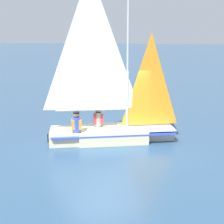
# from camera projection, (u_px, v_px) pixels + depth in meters

# --- Properties ---
(ground_plane) EXTENTS (260.00, 260.00, 0.00)m
(ground_plane) POSITION_uv_depth(u_px,v_px,m) (112.00, 140.00, 11.32)
(ground_plane) COLOR #2D4C6B
(sailboat_main) EXTENTS (2.81, 4.56, 5.87)m
(sailboat_main) POSITION_uv_depth(u_px,v_px,m) (110.00, 116.00, 11.10)
(sailboat_main) COLOR beige
(sailboat_main) RESTS_ON ground_plane
(sailor_helm) EXTENTS (0.38, 0.41, 1.16)m
(sailor_helm) POSITION_uv_depth(u_px,v_px,m) (98.00, 121.00, 11.42)
(sailor_helm) COLOR black
(sailor_helm) RESTS_ON ground_plane
(sailor_crew) EXTENTS (0.38, 0.41, 1.16)m
(sailor_crew) POSITION_uv_depth(u_px,v_px,m) (77.00, 127.00, 10.71)
(sailor_crew) COLOR black
(sailor_crew) RESTS_ON ground_plane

